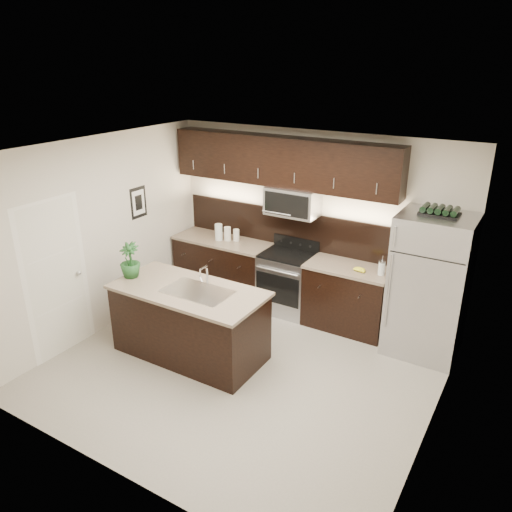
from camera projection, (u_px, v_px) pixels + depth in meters
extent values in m
plane|color=gray|center=(241.00, 369.00, 6.23)|extent=(4.50, 4.50, 0.00)
cube|color=beige|center=(313.00, 224.00, 7.31)|extent=(4.50, 0.02, 2.70)
cube|color=beige|center=(109.00, 353.00, 4.13)|extent=(4.50, 0.02, 2.70)
cube|color=beige|center=(101.00, 237.00, 6.80)|extent=(0.02, 4.00, 2.70)
cube|color=beige|center=(443.00, 320.00, 4.65)|extent=(0.02, 4.00, 2.70)
cube|color=white|center=(238.00, 152.00, 5.22)|extent=(4.50, 4.00, 0.02)
cube|color=silver|center=(57.00, 280.00, 6.28)|extent=(0.04, 0.80, 2.02)
sphere|color=silver|center=(79.00, 273.00, 6.52)|extent=(0.06, 0.06, 0.06)
cube|color=black|center=(139.00, 203.00, 7.28)|extent=(0.01, 0.32, 0.46)
cube|color=white|center=(139.00, 203.00, 7.28)|extent=(0.00, 0.24, 0.36)
cube|color=black|center=(223.00, 268.00, 8.08)|extent=(1.57, 0.62, 0.90)
cube|color=black|center=(347.00, 298.00, 7.06)|extent=(1.16, 0.62, 0.90)
cube|color=#B2B2B7|center=(287.00, 283.00, 7.52)|extent=(0.76, 0.62, 0.90)
cube|color=black|center=(288.00, 255.00, 7.35)|extent=(0.76, 0.60, 0.03)
cube|color=tan|center=(223.00, 241.00, 7.90)|extent=(1.59, 0.65, 0.04)
cube|color=tan|center=(349.00, 268.00, 6.89)|extent=(1.18, 0.65, 0.04)
cube|color=black|center=(285.00, 227.00, 7.57)|extent=(3.49, 0.02, 0.56)
cube|color=#B2B2B7|center=(293.00, 202.00, 7.14)|extent=(0.76, 0.40, 0.40)
cube|color=black|center=(282.00, 161.00, 7.06)|extent=(3.49, 0.33, 0.70)
cube|color=black|center=(190.00, 323.00, 6.40)|extent=(1.90, 0.90, 0.90)
cube|color=tan|center=(188.00, 290.00, 6.22)|extent=(1.96, 0.96, 0.04)
cube|color=silver|center=(198.00, 291.00, 6.14)|extent=(0.84, 0.50, 0.01)
cylinder|color=silver|center=(207.00, 277.00, 6.26)|extent=(0.03, 0.03, 0.24)
cylinder|color=silver|center=(204.00, 268.00, 6.15)|extent=(0.02, 0.14, 0.02)
cylinder|color=silver|center=(200.00, 273.00, 6.12)|extent=(0.02, 0.02, 0.10)
cube|color=#B2B2B7|center=(429.00, 286.00, 6.31)|extent=(0.90, 0.81, 1.87)
cube|color=black|center=(439.00, 214.00, 5.96)|extent=(0.46, 0.29, 0.03)
cylinder|color=black|center=(425.00, 207.00, 6.02)|extent=(0.08, 0.26, 0.08)
cylinder|color=black|center=(432.00, 208.00, 5.98)|extent=(0.08, 0.26, 0.08)
cylinder|color=black|center=(440.00, 209.00, 5.94)|extent=(0.08, 0.26, 0.08)
cylinder|color=black|center=(448.00, 211.00, 5.90)|extent=(0.08, 0.26, 0.08)
cylinder|color=black|center=(456.00, 212.00, 5.85)|extent=(0.08, 0.26, 0.08)
imported|color=#1E4C20|center=(130.00, 260.00, 6.47)|extent=(0.31, 0.31, 0.47)
cylinder|color=silver|center=(219.00, 232.00, 7.83)|extent=(0.12, 0.12, 0.26)
cylinder|color=silver|center=(227.00, 234.00, 7.82)|extent=(0.11, 0.11, 0.22)
cylinder|color=silver|center=(236.00, 235.00, 7.81)|extent=(0.10, 0.10, 0.18)
cylinder|color=silver|center=(382.00, 269.00, 6.59)|extent=(0.09, 0.09, 0.18)
cylinder|color=silver|center=(382.00, 262.00, 6.55)|extent=(0.09, 0.09, 0.02)
cylinder|color=silver|center=(383.00, 259.00, 6.53)|extent=(0.01, 0.01, 0.07)
ellipsoid|color=yellow|center=(357.00, 269.00, 6.74)|extent=(0.19, 0.16, 0.05)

